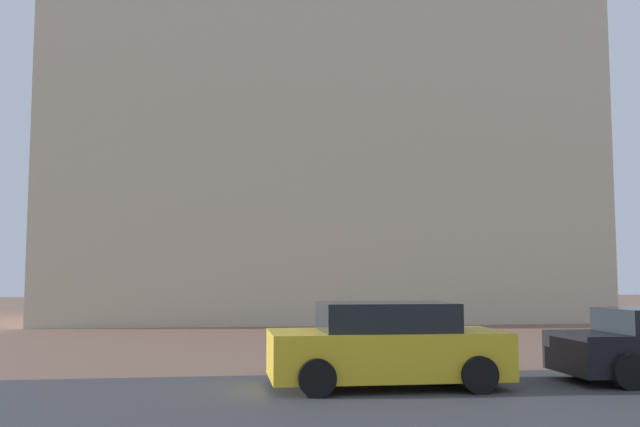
# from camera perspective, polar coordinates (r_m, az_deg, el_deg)

# --- Properties ---
(ground_plane) EXTENTS (120.00, 120.00, 0.00)m
(ground_plane) POSITION_cam_1_polar(r_m,az_deg,el_deg) (13.28, -1.31, -13.71)
(ground_plane) COLOR brown
(street_asphalt_strip) EXTENTS (120.00, 6.52, 0.00)m
(street_asphalt_strip) POSITION_cam_1_polar(r_m,az_deg,el_deg) (11.53, -0.26, -15.02)
(street_asphalt_strip) COLOR #38383D
(street_asphalt_strip) RESTS_ON ground_plane
(landmark_building) EXTENTS (24.45, 10.72, 35.59)m
(landmark_building) POSITION_cam_1_polar(r_m,az_deg,el_deg) (35.18, 0.10, 11.23)
(landmark_building) COLOR beige
(landmark_building) RESTS_ON ground_plane
(car_yellow) EXTENTS (4.23, 2.12, 1.52)m
(car_yellow) POSITION_cam_1_polar(r_m,az_deg,el_deg) (13.09, 5.35, -10.60)
(car_yellow) COLOR gold
(car_yellow) RESTS_ON ground_plane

